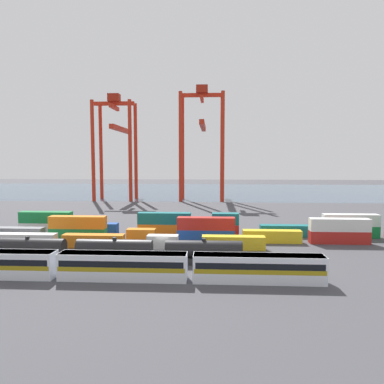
# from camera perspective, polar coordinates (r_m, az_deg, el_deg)

# --- Properties ---
(ground_plane) EXTENTS (420.00, 420.00, 0.00)m
(ground_plane) POSITION_cam_1_polar(r_m,az_deg,el_deg) (110.92, -1.75, -3.90)
(ground_plane) COLOR #424247
(harbour_water) EXTENTS (400.00, 110.00, 0.01)m
(harbour_water) POSITION_cam_1_polar(r_m,az_deg,el_deg) (204.11, 0.55, 0.21)
(harbour_water) COLOR #384C60
(harbour_water) RESTS_ON ground_plane
(passenger_train) EXTENTS (57.25, 3.14, 3.90)m
(passenger_train) POSITION_cam_1_polar(r_m,az_deg,el_deg) (54.66, -10.69, -11.10)
(passenger_train) COLOR silver
(passenger_train) RESTS_ON ground_plane
(freight_tank_row) EXTENTS (42.82, 2.80, 4.26)m
(freight_tank_row) POSITION_cam_1_polar(r_m,az_deg,el_deg) (63.75, -11.97, -8.92)
(freight_tank_row) COLOR #232326
(freight_tank_row) RESTS_ON ground_plane
(shipping_container_0) EXTENTS (12.10, 2.44, 2.60)m
(shipping_container_0) POSITION_cam_1_polar(r_m,az_deg,el_deg) (80.64, -24.45, -6.83)
(shipping_container_0) COLOR silver
(shipping_container_0) RESTS_ON ground_plane
(shipping_container_1) EXTENTS (12.10, 2.44, 2.60)m
(shipping_container_1) POSITION_cam_1_polar(r_m,az_deg,el_deg) (75.31, -15.08, -7.36)
(shipping_container_1) COLOR orange
(shipping_container_1) RESTS_ON ground_plane
(shipping_container_2) EXTENTS (6.04, 2.44, 2.60)m
(shipping_container_2) POSITION_cam_1_polar(r_m,az_deg,el_deg) (72.23, -4.59, -7.74)
(shipping_container_2) COLOR silver
(shipping_container_2) RESTS_ON ground_plane
(shipping_container_3) EXTENTS (12.10, 2.44, 2.60)m
(shipping_container_3) POSITION_cam_1_polar(r_m,az_deg,el_deg) (71.69, 6.45, -7.85)
(shipping_container_3) COLOR gold
(shipping_container_3) RESTS_ON ground_plane
(shipping_container_4) EXTENTS (12.10, 2.44, 2.60)m
(shipping_container_4) POSITION_cam_1_polar(r_m,az_deg,el_deg) (88.65, -25.75, -5.83)
(shipping_container_4) COLOR slate
(shipping_container_4) RESTS_ON ground_plane
(shipping_container_5) EXTENTS (12.10, 2.44, 2.60)m
(shipping_container_5) POSITION_cam_1_polar(r_m,az_deg,el_deg) (82.90, -17.34, -6.28)
(shipping_container_5) COLOR #197538
(shipping_container_5) RESTS_ON ground_plane
(shipping_container_6) EXTENTS (12.10, 2.44, 2.60)m
(shipping_container_6) POSITION_cam_1_polar(r_m,az_deg,el_deg) (82.44, -17.39, -4.51)
(shipping_container_6) COLOR orange
(shipping_container_6) RESTS_ON shipping_container_5
(shipping_container_7) EXTENTS (6.04, 2.44, 2.60)m
(shipping_container_7) POSITION_cam_1_polar(r_m,az_deg,el_deg) (79.16, -7.90, -6.63)
(shipping_container_7) COLOR orange
(shipping_container_7) RESTS_ON ground_plane
(shipping_container_8) EXTENTS (12.10, 2.44, 2.60)m
(shipping_container_8) POSITION_cam_1_polar(r_m,az_deg,el_deg) (77.71, 2.19, -6.81)
(shipping_container_8) COLOR #1C4299
(shipping_container_8) RESTS_ON ground_plane
(shipping_container_9) EXTENTS (12.10, 2.44, 2.60)m
(shipping_container_9) POSITION_cam_1_polar(r_m,az_deg,el_deg) (77.22, 2.19, -4.92)
(shipping_container_9) COLOR #AD211C
(shipping_container_9) RESTS_ON shipping_container_8
(shipping_container_10) EXTENTS (12.10, 2.44, 2.60)m
(shipping_container_10) POSITION_cam_1_polar(r_m,az_deg,el_deg) (78.68, 12.34, -6.77)
(shipping_container_10) COLOR gold
(shipping_container_10) RESTS_ON ground_plane
(shipping_container_11) EXTENTS (12.10, 2.44, 2.60)m
(shipping_container_11) POSITION_cam_1_polar(r_m,az_deg,el_deg) (81.99, 21.95, -6.55)
(shipping_container_11) COLOR #AD211C
(shipping_container_11) RESTS_ON ground_plane
(shipping_container_12) EXTENTS (12.10, 2.44, 2.60)m
(shipping_container_12) POSITION_cam_1_polar(r_m,az_deg,el_deg) (81.53, 22.01, -4.76)
(shipping_container_12) COLOR silver
(shipping_container_12) RESTS_ON shipping_container_11
(shipping_container_15) EXTENTS (12.10, 2.44, 2.60)m
(shipping_container_15) POSITION_cam_1_polar(r_m,az_deg,el_deg) (92.41, -21.77, -5.26)
(shipping_container_15) COLOR silver
(shipping_container_15) RESTS_ON ground_plane
(shipping_container_16) EXTENTS (12.10, 2.44, 2.60)m
(shipping_container_16) POSITION_cam_1_polar(r_m,az_deg,el_deg) (91.99, -21.82, -3.67)
(shipping_container_16) COLOR #197538
(shipping_container_16) RESTS_ON shipping_container_15
(shipping_container_17) EXTENTS (6.04, 2.44, 2.60)m
(shipping_container_17) POSITION_cam_1_polar(r_m,az_deg,el_deg) (87.47, -13.44, -5.60)
(shipping_container_17) COLOR #1C4299
(shipping_container_17) RESTS_ON ground_plane
(shipping_container_18) EXTENTS (12.10, 2.44, 2.60)m
(shipping_container_18) POSITION_cam_1_polar(r_m,az_deg,el_deg) (84.56, -4.32, -5.84)
(shipping_container_18) COLOR orange
(shipping_container_18) RESTS_ON ground_plane
(shipping_container_19) EXTENTS (12.10, 2.44, 2.60)m
(shipping_container_19) POSITION_cam_1_polar(r_m,az_deg,el_deg) (84.11, -4.33, -4.11)
(shipping_container_19) COLOR #146066
(shipping_container_19) RESTS_ON shipping_container_18
(shipping_container_20) EXTENTS (6.04, 2.44, 2.60)m
(shipping_container_20) POSITION_cam_1_polar(r_m,az_deg,el_deg) (83.89, 5.20, -5.94)
(shipping_container_20) COLOR #AD211C
(shipping_container_20) RESTS_ON ground_plane
(shipping_container_21) EXTENTS (6.04, 2.44, 2.60)m
(shipping_container_21) POSITION_cam_1_polar(r_m,az_deg,el_deg) (83.44, 5.22, -4.19)
(shipping_container_21) COLOR #146066
(shipping_container_21) RESTS_ON shipping_container_20
(shipping_container_22) EXTENTS (12.10, 2.44, 2.60)m
(shipping_container_22) POSITION_cam_1_polar(r_m,az_deg,el_deg) (85.52, 14.62, -5.87)
(shipping_container_22) COLOR #146066
(shipping_container_22) RESTS_ON ground_plane
(shipping_container_23) EXTENTS (12.10, 2.44, 2.60)m
(shipping_container_23) POSITION_cam_1_polar(r_m,az_deg,el_deg) (89.31, 23.45, -5.67)
(shipping_container_23) COLOR #197538
(shipping_container_23) RESTS_ON ground_plane
(shipping_container_24) EXTENTS (12.10, 2.44, 2.60)m
(shipping_container_24) POSITION_cam_1_polar(r_m,az_deg,el_deg) (88.88, 23.51, -4.02)
(shipping_container_24) COLOR silver
(shipping_container_24) RESTS_ON shipping_container_23
(gantry_crane_west) EXTENTS (17.21, 35.31, 44.95)m
(gantry_crane_west) POSITION_cam_1_polar(r_m,az_deg,el_deg) (163.44, -11.71, 8.38)
(gantry_crane_west) COLOR red
(gantry_crane_west) RESTS_ON ground_plane
(gantry_crane_central) EXTENTS (18.80, 39.20, 48.09)m
(gantry_crane_central) POSITION_cam_1_polar(r_m,az_deg,el_deg) (158.75, 1.59, 9.20)
(gantry_crane_central) COLOR red
(gantry_crane_central) RESTS_ON ground_plane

